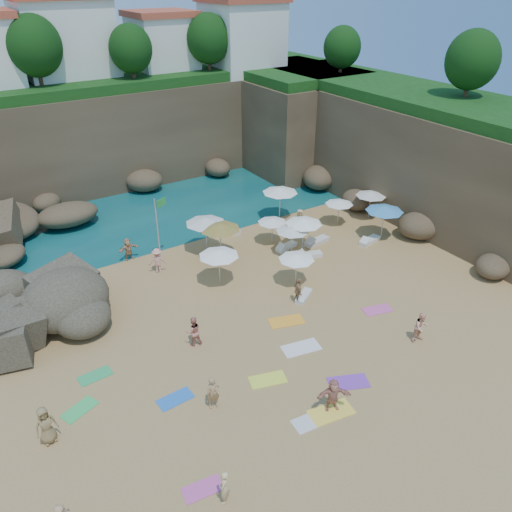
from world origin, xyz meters
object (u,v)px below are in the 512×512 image
parasol_0 (205,220)px  person_stand_6 (224,487)px  parasol_2 (272,220)px  rock_outcrop (35,322)px  person_stand_1 (193,331)px  person_stand_4 (300,222)px  parasol_1 (280,190)px  person_stand_3 (298,291)px  flag_pole (159,222)px  person_stand_2 (158,261)px  lounger_0 (226,233)px  person_stand_5 (128,249)px

parasol_0 → person_stand_6: bearing=-115.8°
parasol_2 → rock_outcrop: bearing=-178.0°
person_stand_1 → parasol_2: bearing=-133.3°
parasol_2 → person_stand_1: 11.64m
person_stand_4 → parasol_1: bearing=123.6°
parasol_0 → parasol_1: size_ratio=1.00×
parasol_2 → parasol_1: bearing=47.6°
person_stand_1 → person_stand_3: size_ratio=1.02×
rock_outcrop → flag_pole: size_ratio=1.58×
flag_pole → person_stand_2: 2.47m
lounger_0 → person_stand_5: (-7.03, 0.42, 0.59)m
person_stand_5 → person_stand_6: 18.60m
rock_outcrop → person_stand_3: size_ratio=4.30×
person_stand_3 → person_stand_4: person_stand_4 is taller
parasol_1 → person_stand_1: (-12.14, -9.81, -1.48)m
parasol_1 → person_stand_2: 11.24m
lounger_0 → person_stand_1: size_ratio=1.26×
parasol_0 → person_stand_5: 5.33m
parasol_2 → person_stand_2: bearing=175.4°
person_stand_5 → parasol_1: bearing=-7.1°
parasol_0 → person_stand_2: (-3.80, -0.73, -1.47)m
person_stand_3 → lounger_0: bearing=11.2°
person_stand_2 → person_stand_5: bearing=-49.1°
person_stand_3 → person_stand_6: (-9.53, -8.41, -0.06)m
flag_pole → lounger_0: bearing=9.3°
person_stand_5 → lounger_0: bearing=-9.6°
flag_pole → person_stand_5: 3.00m
rock_outcrop → person_stand_6: person_stand_6 is taller
person_stand_1 → person_stand_3: (6.58, 0.10, -0.02)m
person_stand_4 → person_stand_6: bearing=-95.1°
flag_pole → person_stand_3: (4.51, -8.63, -1.98)m
lounger_0 → person_stand_3: size_ratio=1.29×
parasol_0 → person_stand_2: bearing=-169.2°
flag_pole → person_stand_2: size_ratio=2.64×
lounger_0 → person_stand_5: person_stand_5 is taller
flag_pole → person_stand_4: 10.12m
parasol_0 → person_stand_1: parasol_0 is taller
flag_pole → person_stand_1: 9.18m
parasol_1 → rock_outcrop: bearing=-169.1°
flag_pole → parasol_1: flag_pole is taller
parasol_2 → person_stand_4: bearing=3.7°
person_stand_1 → parasol_0: bearing=-110.8°
rock_outcrop → person_stand_4: 18.32m
person_stand_5 → person_stand_6: person_stand_5 is taller
flag_pole → parasol_1: bearing=6.2°
person_stand_5 → person_stand_1: bearing=-97.8°
rock_outcrop → person_stand_3: 14.40m
rock_outcrop → flag_pole: flag_pole is taller
rock_outcrop → parasol_0: size_ratio=2.60×
person_stand_1 → lounger_0: bearing=-116.5°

